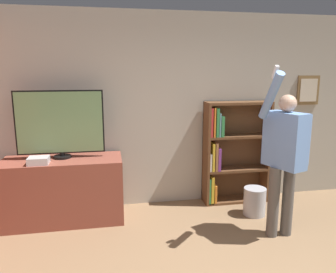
{
  "coord_description": "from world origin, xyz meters",
  "views": [
    {
      "loc": [
        -1.15,
        -1.86,
        1.91
      ],
      "look_at": [
        -0.47,
        1.78,
        1.16
      ],
      "focal_mm": 35.0,
      "sensor_mm": 36.0,
      "label": 1
    }
  ],
  "objects_px": {
    "bookshelf": "(230,152)",
    "waste_bin": "(255,201)",
    "television": "(60,124)",
    "game_console": "(39,161)",
    "person": "(284,152)"
  },
  "relations": [
    {
      "from": "game_console",
      "to": "person",
      "type": "xyz_separation_m",
      "value": [
        2.76,
        -0.69,
        0.15
      ]
    },
    {
      "from": "person",
      "to": "waste_bin",
      "type": "distance_m",
      "value": 1.01
    },
    {
      "from": "television",
      "to": "person",
      "type": "xyz_separation_m",
      "value": [
        2.52,
        -0.93,
        -0.25
      ]
    },
    {
      "from": "television",
      "to": "bookshelf",
      "type": "xyz_separation_m",
      "value": [
        2.3,
        0.16,
        -0.51
      ]
    },
    {
      "from": "game_console",
      "to": "person",
      "type": "distance_m",
      "value": 2.85
    },
    {
      "from": "game_console",
      "to": "bookshelf",
      "type": "bearing_deg",
      "value": 8.94
    },
    {
      "from": "television",
      "to": "person",
      "type": "relative_size",
      "value": 0.54
    },
    {
      "from": "television",
      "to": "bookshelf",
      "type": "relative_size",
      "value": 0.72
    },
    {
      "from": "game_console",
      "to": "waste_bin",
      "type": "height_order",
      "value": "game_console"
    },
    {
      "from": "television",
      "to": "person",
      "type": "distance_m",
      "value": 2.7
    },
    {
      "from": "television",
      "to": "game_console",
      "type": "height_order",
      "value": "television"
    },
    {
      "from": "bookshelf",
      "to": "waste_bin",
      "type": "distance_m",
      "value": 0.78
    },
    {
      "from": "game_console",
      "to": "bookshelf",
      "type": "relative_size",
      "value": 0.16
    },
    {
      "from": "game_console",
      "to": "person",
      "type": "relative_size",
      "value": 0.12
    },
    {
      "from": "game_console",
      "to": "bookshelf",
      "type": "xyz_separation_m",
      "value": [
        2.54,
        0.4,
        -0.11
      ]
    }
  ]
}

